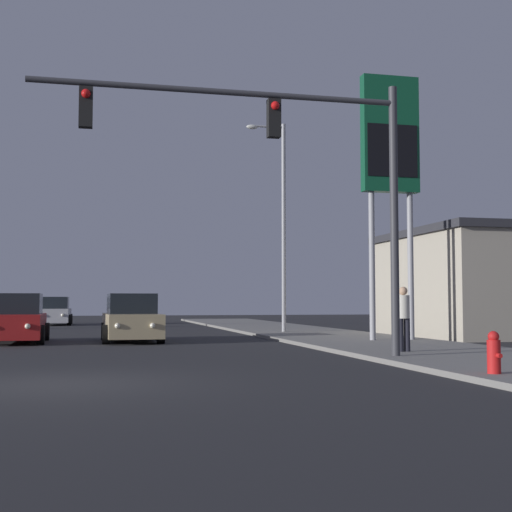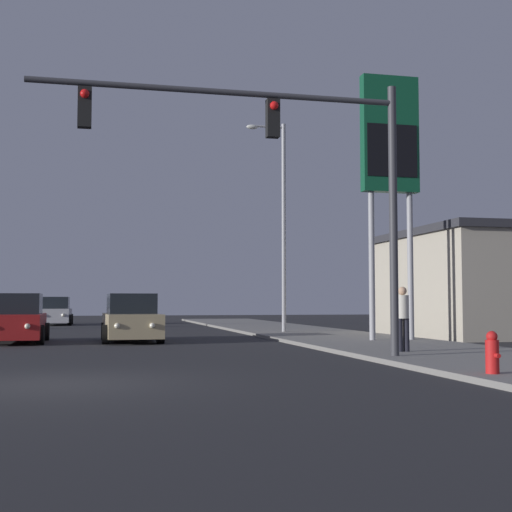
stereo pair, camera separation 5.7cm
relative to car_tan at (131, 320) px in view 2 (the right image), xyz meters
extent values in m
plane|color=#28282B|center=(-1.94, -12.74, -0.76)|extent=(120.00, 120.00, 0.00)
cube|color=gray|center=(7.56, -2.74, -0.70)|extent=(5.00, 60.00, 0.12)
cube|color=tan|center=(0.00, -0.04, -0.18)|extent=(1.96, 4.26, 0.80)
cube|color=black|center=(0.00, 0.11, 0.57)|extent=(1.67, 2.06, 0.70)
cylinder|color=black|center=(-0.90, -1.34, -0.44)|extent=(0.24, 0.64, 0.64)
cylinder|color=black|center=(0.90, -1.34, -0.44)|extent=(0.24, 0.64, 0.64)
cylinder|color=black|center=(-0.90, 1.27, -0.44)|extent=(0.24, 0.64, 0.64)
cylinder|color=black|center=(0.90, 1.27, -0.44)|extent=(0.24, 0.64, 0.64)
sphere|color=#F2EACC|center=(-0.56, -2.16, -0.13)|extent=(0.18, 0.18, 0.18)
sphere|color=#F2EACC|center=(0.56, -2.16, -0.13)|extent=(0.18, 0.18, 0.18)
cube|color=maroon|center=(-3.88, 0.19, -0.18)|extent=(1.86, 4.22, 0.80)
cube|color=black|center=(-3.88, 0.34, 0.57)|extent=(1.63, 2.02, 0.70)
cylinder|color=black|center=(-2.98, -1.11, -0.44)|extent=(0.24, 0.64, 0.64)
cylinder|color=black|center=(-2.98, 1.50, -0.44)|extent=(0.24, 0.64, 0.64)
sphere|color=#F2EACC|center=(-3.32, -1.93, -0.13)|extent=(0.18, 0.18, 0.18)
cube|color=#B7B7BC|center=(-3.56, 18.92, -0.18)|extent=(1.86, 4.23, 0.80)
cube|color=black|center=(-3.56, 19.07, 0.57)|extent=(1.63, 2.02, 0.70)
cylinder|color=black|center=(-4.46, 17.62, -0.44)|extent=(0.24, 0.64, 0.64)
cylinder|color=black|center=(-2.66, 17.62, -0.44)|extent=(0.24, 0.64, 0.64)
cylinder|color=black|center=(-4.46, 20.22, -0.44)|extent=(0.24, 0.64, 0.64)
cylinder|color=black|center=(-2.66, 20.22, -0.44)|extent=(0.24, 0.64, 0.64)
sphere|color=#F2EACC|center=(-4.11, 16.80, -0.13)|extent=(0.18, 0.18, 0.18)
sphere|color=#F2EACC|center=(-3.00, 16.80, -0.13)|extent=(0.18, 0.18, 0.18)
cylinder|color=#38383D|center=(5.71, -9.53, 2.61)|extent=(0.20, 0.20, 6.50)
cylinder|color=#38383D|center=(1.44, -9.53, 5.46)|extent=(8.54, 0.14, 0.14)
cube|color=black|center=(2.72, -9.53, 4.91)|extent=(0.30, 0.24, 0.90)
sphere|color=red|center=(2.72, -9.67, 5.18)|extent=(0.20, 0.20, 0.20)
cube|color=black|center=(-1.55, -9.53, 4.91)|extent=(0.30, 0.24, 0.90)
sphere|color=red|center=(-1.55, -9.67, 5.18)|extent=(0.20, 0.20, 0.20)
cylinder|color=#99999E|center=(6.66, 4.14, 3.86)|extent=(0.18, 0.18, 9.00)
cylinder|color=#99999E|center=(5.96, 4.14, 8.21)|extent=(1.40, 0.10, 0.10)
ellipsoid|color=silver|center=(5.26, 4.14, 8.16)|extent=(0.50, 0.24, 0.20)
cylinder|color=#99999E|center=(7.80, -2.98, 1.86)|extent=(0.20, 0.20, 5.00)
cylinder|color=#99999E|center=(9.20, -2.98, 1.86)|extent=(0.20, 0.20, 5.00)
cube|color=#0F4C2D|center=(8.50, -2.98, 6.36)|extent=(2.00, 0.40, 4.00)
cube|color=black|center=(8.50, -3.19, 5.76)|extent=(1.80, 0.03, 1.80)
cylinder|color=red|center=(5.67, -13.83, -0.34)|extent=(0.24, 0.24, 0.60)
sphere|color=red|center=(5.67, -13.83, 0.02)|extent=(0.20, 0.20, 0.20)
cylinder|color=red|center=(5.67, -14.00, -0.31)|extent=(0.08, 0.10, 0.08)
cylinder|color=#23232D|center=(6.41, -8.26, -0.22)|extent=(0.16, 0.16, 0.85)
cylinder|color=#23232D|center=(6.59, -8.26, -0.22)|extent=(0.16, 0.16, 0.85)
cylinder|color=beige|center=(6.50, -8.26, 0.51)|extent=(0.32, 0.32, 0.60)
sphere|color=tan|center=(6.50, -8.26, 0.92)|extent=(0.22, 0.22, 0.22)
camera|label=1|loc=(-1.35, -25.38, 0.65)|focal=50.00mm
camera|label=2|loc=(-1.29, -25.40, 0.65)|focal=50.00mm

